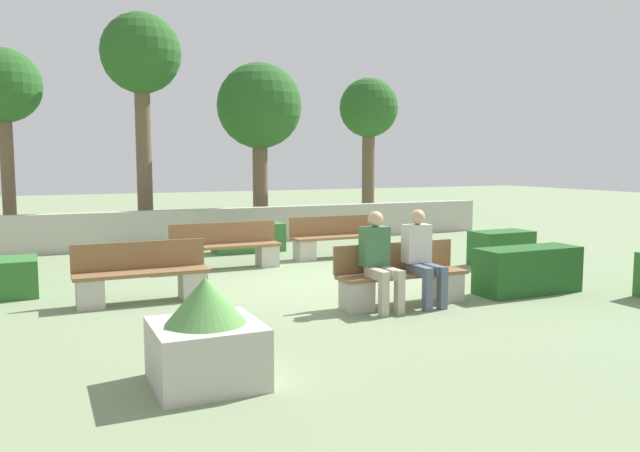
# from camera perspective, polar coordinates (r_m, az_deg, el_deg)

# --- Properties ---
(ground_plane) EXTENTS (60.00, 60.00, 0.00)m
(ground_plane) POSITION_cam_1_polar(r_m,az_deg,el_deg) (10.35, 0.67, -5.25)
(ground_plane) COLOR gray
(perimeter_wall) EXTENTS (14.20, 0.30, 0.87)m
(perimeter_wall) POSITION_cam_1_polar(r_m,az_deg,el_deg) (15.32, -7.96, 0.02)
(perimeter_wall) COLOR #B7B2A8
(perimeter_wall) RESTS_ON ground_plane
(bench_front) EXTENTS (1.93, 0.49, 0.86)m
(bench_front) POSITION_cam_1_polar(r_m,az_deg,el_deg) (8.89, 7.45, -4.99)
(bench_front) COLOR brown
(bench_front) RESTS_ON ground_plane
(bench_left_side) EXTENTS (2.05, 0.48, 0.86)m
(bench_left_side) POSITION_cam_1_polar(r_m,az_deg,el_deg) (11.79, -8.56, -2.26)
(bench_left_side) COLOR brown
(bench_left_side) RESTS_ON ground_plane
(bench_right_side) EXTENTS (2.10, 0.49, 0.86)m
(bench_right_side) POSITION_cam_1_polar(r_m,az_deg,el_deg) (13.05, 1.82, -1.38)
(bench_right_side) COLOR brown
(bench_right_side) RESTS_ON ground_plane
(bench_back) EXTENTS (1.88, 0.48, 0.86)m
(bench_back) POSITION_cam_1_polar(r_m,az_deg,el_deg) (9.29, -15.94, -4.72)
(bench_back) COLOR brown
(bench_back) RESTS_ON ground_plane
(person_seated_man) EXTENTS (0.38, 0.64, 1.34)m
(person_seated_man) POSITION_cam_1_polar(r_m,az_deg,el_deg) (8.48, 5.42, -2.74)
(person_seated_man) COLOR #B2A893
(person_seated_man) RESTS_ON ground_plane
(person_seated_woman) EXTENTS (0.38, 0.64, 1.34)m
(person_seated_woman) POSITION_cam_1_polar(r_m,az_deg,el_deg) (8.83, 9.25, -2.43)
(person_seated_woman) COLOR #515B70
(person_seated_woman) RESTS_ON ground_plane
(hedge_block_near_left) EXTENTS (1.16, 0.64, 0.66)m
(hedge_block_near_left) POSITION_cam_1_polar(r_m,az_deg,el_deg) (12.59, 16.25, -1.94)
(hedge_block_near_left) COLOR #286028
(hedge_block_near_left) RESTS_ON ground_plane
(hedge_block_near_right) EXTENTS (1.56, 0.60, 0.62)m
(hedge_block_near_right) POSITION_cam_1_polar(r_m,az_deg,el_deg) (13.89, -6.55, -1.08)
(hedge_block_near_right) COLOR #3D7A38
(hedge_block_near_right) RESTS_ON ground_plane
(hedge_block_mid_left) EXTENTS (1.66, 0.60, 0.70)m
(hedge_block_mid_left) POSITION_cam_1_polar(r_m,az_deg,el_deg) (10.07, 18.45, -3.85)
(hedge_block_mid_left) COLOR #235623
(hedge_block_mid_left) RESTS_ON ground_plane
(planter_corner_left) EXTENTS (0.96, 0.96, 0.98)m
(planter_corner_left) POSITION_cam_1_polar(r_m,az_deg,el_deg) (5.83, -10.37, -9.98)
(planter_corner_left) COLOR #B7B2A8
(planter_corner_left) RESTS_ON ground_plane
(tree_leftmost) EXTENTS (1.67, 1.67, 4.54)m
(tree_leftmost) POSITION_cam_1_polar(r_m,az_deg,el_deg) (16.06, -26.96, 10.99)
(tree_leftmost) COLOR brown
(tree_leftmost) RESTS_ON ground_plane
(tree_center_left) EXTENTS (1.92, 1.92, 5.56)m
(tree_center_left) POSITION_cam_1_polar(r_m,az_deg,el_deg) (16.17, -16.04, 14.31)
(tree_center_left) COLOR brown
(tree_center_left) RESTS_ON ground_plane
(tree_center_right) EXTENTS (2.24, 2.24, 4.57)m
(tree_center_right) POSITION_cam_1_polar(r_m,az_deg,el_deg) (16.79, -5.55, 10.62)
(tree_center_right) COLOR brown
(tree_center_right) RESTS_ON ground_plane
(tree_rightmost) EXTENTS (1.73, 1.73, 4.43)m
(tree_rightmost) POSITION_cam_1_polar(r_m,az_deg,el_deg) (18.74, 4.47, 10.27)
(tree_rightmost) COLOR brown
(tree_rightmost) RESTS_ON ground_plane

